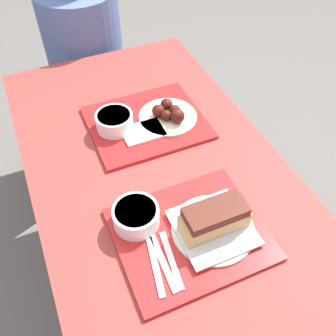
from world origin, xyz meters
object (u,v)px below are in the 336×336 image
Objects in this scene: brisket_sandwich_plate at (214,222)px; person_seated_across at (83,38)px; tray_far at (147,123)px; bowl_coleslaw_near at (136,216)px; bowl_coleslaw_far at (114,121)px; tray_near at (190,234)px; wings_plate_far at (168,114)px.

brisket_sandwich_plate is 1.23m from person_seated_across.
tray_far is 3.11× the size of bowl_coleslaw_near.
bowl_coleslaw_near and bowl_coleslaw_far have the same top height.
person_seated_across is at bearing 84.82° from bowl_coleslaw_far.
bowl_coleslaw_far is (-0.05, 0.49, 0.04)m from tray_near.
bowl_coleslaw_near is 0.62× the size of wings_plate_far.
tray_far is 0.54× the size of person_seated_across.
wings_plate_far is (0.19, -0.03, -0.01)m from bowl_coleslaw_far.
tray_far is 0.43m from bowl_coleslaw_near.
bowl_coleslaw_near and wings_plate_far have the same top height.
brisket_sandwich_plate is at bearing -77.23° from bowl_coleslaw_far.
wings_plate_far is at bearing 55.25° from bowl_coleslaw_near.
person_seated_across is (-0.05, 1.22, -0.08)m from brisket_sandwich_plate.
wings_plate_far is at bearing -10.56° from tray_far.
person_seated_across reaches higher than tray_near.
person_seated_across is (0.13, 1.12, -0.07)m from bowl_coleslaw_near.
person_seated_across is (0.01, 1.21, -0.04)m from tray_near.
tray_near is at bearing -106.45° from wings_plate_far.
wings_plate_far is (0.14, 0.46, 0.02)m from tray_near.
brisket_sandwich_plate is at bearing -30.24° from bowl_coleslaw_near.
brisket_sandwich_plate reaches higher than wings_plate_far.
tray_near is 0.54× the size of person_seated_across.
brisket_sandwich_plate is at bearing -89.71° from tray_far.
bowl_coleslaw_far and wings_plate_far have the same top height.
tray_near and tray_far have the same top height.
wings_plate_far is (0.08, 0.48, -0.02)m from brisket_sandwich_plate.
bowl_coleslaw_far is (-0.11, 0.50, -0.00)m from brisket_sandwich_plate.
tray_near is at bearing -36.48° from bowl_coleslaw_near.
tray_near is 0.48m from tray_far.
bowl_coleslaw_far is at bearing 80.33° from bowl_coleslaw_near.
person_seated_across is at bearing 83.21° from bowl_coleslaw_near.
tray_far is 1.91× the size of wings_plate_far.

